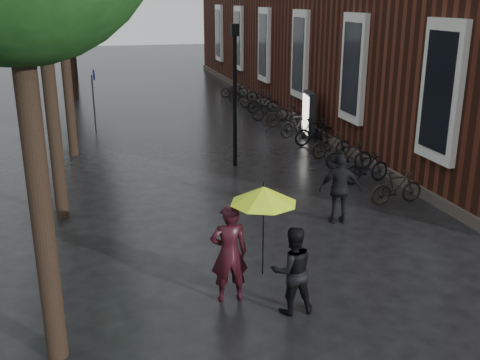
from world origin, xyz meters
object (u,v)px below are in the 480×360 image
object	(u,v)px
parked_bicycles	(289,120)
lamp_post	(235,82)
person_burgundy	(229,253)
person_black	(292,270)
pedestrian_walking	(340,189)
ad_lightbox	(309,115)

from	to	relation	value
parked_bicycles	lamp_post	size ratio (longest dim) A/B	3.97
person_burgundy	lamp_post	distance (m)	8.77
person_black	pedestrian_walking	xyz separation A→B (m)	(2.53, 3.57, 0.07)
parked_bicycles	ad_lightbox	distance (m)	1.41
person_black	lamp_post	distance (m)	9.25
person_burgundy	ad_lightbox	distance (m)	12.78
pedestrian_walking	lamp_post	distance (m)	5.83
pedestrian_walking	person_burgundy	bearing A→B (deg)	52.04
ad_lightbox	lamp_post	xyz separation A→B (m)	(-3.75, -3.01, 1.83)
pedestrian_walking	parked_bicycles	size ratio (longest dim) A/B	0.10
ad_lightbox	parked_bicycles	bearing A→B (deg)	114.03
ad_lightbox	lamp_post	size ratio (longest dim) A/B	0.40
lamp_post	pedestrian_walking	bearing A→B (deg)	-77.06
pedestrian_walking	ad_lightbox	distance (m)	8.75
pedestrian_walking	ad_lightbox	xyz separation A→B (m)	(2.51, 8.39, 0.03)
person_burgundy	pedestrian_walking	size ratio (longest dim) A/B	1.07
parked_bicycles	lamp_post	world-z (taller)	lamp_post
pedestrian_walking	ad_lightbox	size ratio (longest dim) A/B	0.97
person_burgundy	lamp_post	bearing A→B (deg)	-101.64
lamp_post	parked_bicycles	bearing A→B (deg)	51.56
parked_bicycles	ad_lightbox	world-z (taller)	ad_lightbox
person_black	pedestrian_walking	distance (m)	4.38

